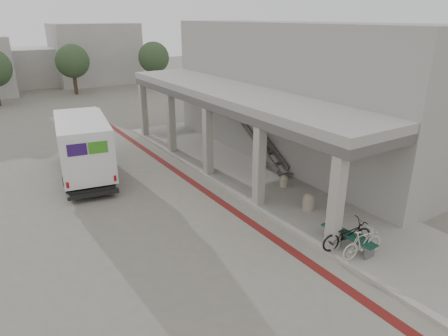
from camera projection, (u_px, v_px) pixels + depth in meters
ground at (221, 224)px, 14.94m from camera, size 120.00×120.00×0.00m
bike_lane_stripe at (216, 198)px, 17.01m from camera, size 0.35×40.00×0.01m
sidewalk at (301, 198)px, 16.93m from camera, size 4.40×28.00×0.12m
transit_building at (286, 96)px, 20.70m from camera, size 7.60×17.00×7.00m
distant_backdrop at (10, 64)px, 40.74m from camera, size 28.00×10.00×6.50m
tree_mid at (72, 61)px, 38.39m from camera, size 3.20×3.20×4.80m
tree_right at (154, 58)px, 41.63m from camera, size 3.20×3.20×4.80m
fedex_truck at (83, 144)px, 19.05m from camera, size 3.18×7.12×2.93m
bench at (348, 238)px, 13.15m from camera, size 0.56×2.01×0.47m
bollard_near at (308, 201)px, 15.70m from camera, size 0.45×0.45×0.67m
bollard_far at (284, 181)px, 17.86m from camera, size 0.35×0.35×0.53m
utility_cabinet at (263, 156)px, 20.32m from camera, size 0.52×0.64×0.99m
bicycle_black at (347, 235)px, 13.03m from camera, size 1.95×1.02×0.97m
bicycle_cream at (363, 243)px, 12.53m from camera, size 1.65×0.61×0.97m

